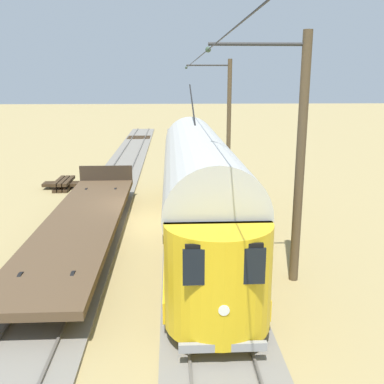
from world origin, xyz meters
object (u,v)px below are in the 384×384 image
(spare_tie_stack, at_px, (64,184))
(vintage_streetcar, at_px, (198,183))
(flatcar_adjacent, at_px, (82,221))
(catenary_pole_foreground, at_px, (228,116))
(catenary_pole_mid_near, at_px, (298,157))
(switch_stand, at_px, (211,163))

(spare_tie_stack, bearing_deg, vintage_streetcar, 129.89)
(vintage_streetcar, xyz_separation_m, flatcar_adjacent, (4.55, 0.31, -1.40))
(catenary_pole_foreground, bearing_deg, spare_tie_stack, 18.28)
(vintage_streetcar, height_order, catenary_pole_mid_near, catenary_pole_mid_near)
(catenary_pole_mid_near, relative_size, switch_stand, 6.12)
(flatcar_adjacent, bearing_deg, catenary_pole_foreground, -120.18)
(catenary_pole_mid_near, height_order, spare_tie_stack, catenary_pole_mid_near)
(catenary_pole_foreground, xyz_separation_m, switch_stand, (1.03, -0.73, -3.25))
(vintage_streetcar, relative_size, switch_stand, 13.90)
(flatcar_adjacent, distance_m, catenary_pole_mid_near, 8.76)
(switch_stand, relative_size, spare_tie_stack, 0.51)
(catenary_pole_foreground, bearing_deg, switch_stand, -35.15)
(flatcar_adjacent, bearing_deg, vintage_streetcar, -176.07)
(vintage_streetcar, distance_m, switch_stand, 13.11)
(vintage_streetcar, relative_size, catenary_pole_foreground, 2.27)
(vintage_streetcar, xyz_separation_m, catenary_pole_mid_near, (-2.71, 4.10, 1.69))
(vintage_streetcar, xyz_separation_m, catenary_pole_foreground, (-2.71, -12.18, 1.69))
(catenary_pole_foreground, xyz_separation_m, catenary_pole_mid_near, (0.00, 16.28, 0.00))
(vintage_streetcar, distance_m, catenary_pole_foreground, 12.59)
(catenary_pole_foreground, relative_size, catenary_pole_mid_near, 1.00)
(vintage_streetcar, bearing_deg, catenary_pole_foreground, -102.56)
(catenary_pole_mid_near, distance_m, switch_stand, 17.34)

